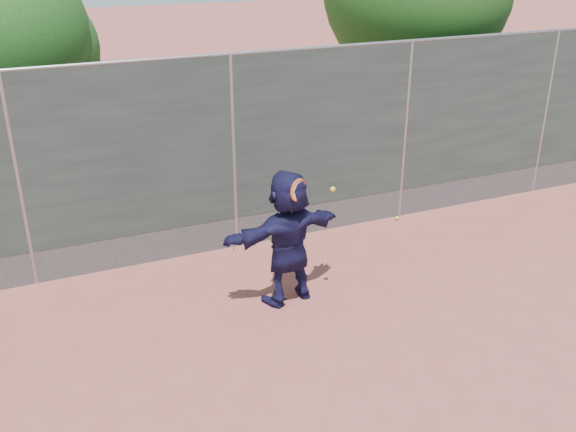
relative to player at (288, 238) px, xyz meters
name	(u,v)px	position (x,y,z in m)	size (l,w,h in m)	color
ground	(338,373)	(-0.12, -1.71, -0.92)	(80.00, 80.00, 0.00)	#9E4C42
player	(288,238)	(0.00, 0.00, 0.00)	(1.71, 0.54, 1.84)	#17153B
ball_ground	(397,218)	(2.76, 1.64, -0.89)	(0.07, 0.07, 0.07)	#CFD12E
fence	(234,151)	(-0.12, 1.79, 0.66)	(20.00, 0.06, 3.03)	#38423D
swing_action	(301,191)	(0.09, -0.21, 0.71)	(0.61, 0.19, 0.51)	#E15315
tree_left	(7,40)	(-2.96, 4.84, 2.02)	(3.15, 3.00, 4.53)	#382314
weed_clump	(257,238)	(0.18, 1.67, -0.79)	(0.68, 0.07, 0.30)	#387226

